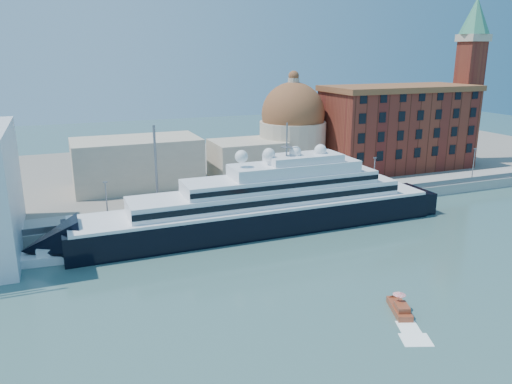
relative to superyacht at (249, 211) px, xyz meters
name	(u,v)px	position (x,y,z in m)	size (l,w,h in m)	color
ground	(326,275)	(4.23, -23.00, -4.24)	(400.00, 400.00, 0.00)	#38605C
quay	(249,208)	(4.23, 11.00, -2.99)	(180.00, 10.00, 2.50)	gray
land	(199,169)	(4.23, 52.00, -3.24)	(260.00, 72.00, 2.00)	slate
quay_fence	(257,205)	(4.23, 6.50, -1.14)	(180.00, 0.10, 1.20)	slate
superyacht	(249,211)	(0.00, 0.00, 0.00)	(82.29, 11.41, 24.59)	black
service_barge	(39,258)	(-38.06, -1.02, -3.44)	(12.73, 5.17, 2.79)	white
water_taxi	(400,308)	(7.51, -37.15, -3.56)	(3.97, 6.28, 2.83)	maroon
warehouse	(398,127)	(56.23, 29.00, 9.54)	(43.00, 19.00, 23.25)	maroon
campanile	(470,71)	(80.23, 29.00, 24.51)	(8.40, 8.40, 47.00)	maroon
church	(239,144)	(10.62, 34.72, 6.66)	(66.00, 18.00, 25.50)	beige
lamp_posts	(194,176)	(-8.44, 9.27, 5.60)	(120.80, 2.40, 18.00)	slate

